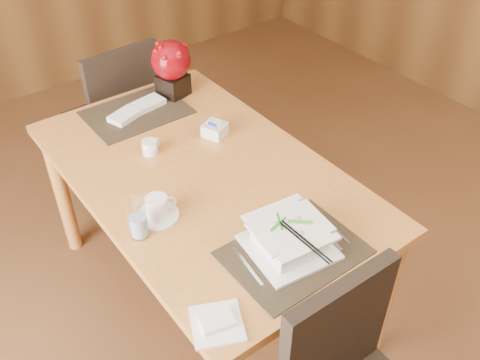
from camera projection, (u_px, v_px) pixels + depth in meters
dining_table at (204, 190)px, 2.19m from camera, size 0.90×1.50×0.75m
placemat_near at (294, 252)px, 1.78m from camera, size 0.45×0.33×0.01m
placemat_far at (137, 112)px, 2.47m from camera, size 0.45×0.33×0.01m
soup_setting at (289, 238)px, 1.77m from camera, size 0.30×0.30×0.11m
coffee_cup at (157, 209)px, 1.90m from camera, size 0.15×0.15×0.09m
water_glass at (138, 218)px, 1.80m from camera, size 0.08×0.08×0.16m
creamer_jug at (150, 147)px, 2.21m from camera, size 0.10×0.10×0.06m
sugar_caddy at (215, 130)px, 2.31m from camera, size 0.12×0.12×0.05m
berry_decor at (171, 65)px, 2.50m from camera, size 0.19×0.19×0.28m
napkins_far at (139, 108)px, 2.46m from camera, size 0.30×0.16×0.03m
bread_plate at (217, 324)px, 1.56m from camera, size 0.20×0.20×0.01m
far_chair at (119, 112)px, 2.91m from camera, size 0.46×0.46×0.92m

